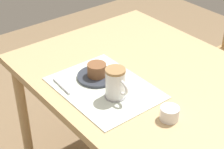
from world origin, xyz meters
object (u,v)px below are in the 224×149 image
pastry_plate (97,76)px  sugar_bowl (170,113)px  pastry (97,70)px  dining_table (151,92)px  coffee_mug (116,83)px

pastry_plate → sugar_bowl: bearing=6.9°
pastry → sugar_bowl: pastry is taller
dining_table → pastry_plate: pastry_plate is taller
dining_table → sugar_bowl: size_ratio=16.75×
dining_table → pastry_plate: size_ratio=6.98×
pastry_plate → pastry: pastry is taller
coffee_mug → sugar_bowl: bearing=17.4°
dining_table → sugar_bowl: (0.24, -0.14, 0.10)m
pastry → sugar_bowl: 0.38m
dining_table → pastry: 0.26m
sugar_bowl → coffee_mug: bearing=-162.6°
pastry_plate → coffee_mug: size_ratio=1.40×
pastry_plate → pastry: size_ratio=2.12×
pastry → dining_table: bearing=53.0°
pastry → coffee_mug: 0.16m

